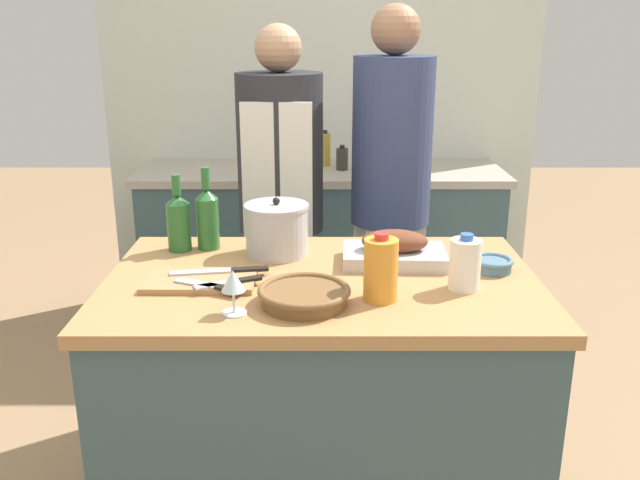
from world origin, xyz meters
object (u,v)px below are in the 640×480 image
object	(u,v)px
milk_jug	(463,264)
person_cook_aproned	(279,203)
wine_bottle_dark	(206,217)
knife_chef	(221,271)
condiment_bottle_extra	(340,159)
knife_bread	(229,282)
wine_glass_left	(231,283)
condiment_bottle_tall	(279,154)
knife_paring	(209,286)
juice_jug	(379,269)
person_cook_guest	(389,192)
stock_pot	(275,229)
wine_bottle_green	(177,221)
wicker_basket	(302,295)
condiment_bottle_short	(323,149)
mixing_bowl	(490,264)
roasting_pan	(393,251)
cutting_board	(199,281)

from	to	relation	value
milk_jug	person_cook_aproned	size ratio (longest dim) A/B	0.10
wine_bottle_dark	knife_chef	bearing A→B (deg)	-72.65
condiment_bottle_extra	person_cook_aproned	size ratio (longest dim) A/B	0.08
knife_bread	person_cook_aproned	bearing A→B (deg)	84.61
wine_glass_left	condiment_bottle_tall	distance (m)	1.93
knife_paring	juice_jug	bearing A→B (deg)	-5.99
knife_chef	condiment_bottle_extra	distance (m)	1.68
wine_glass_left	person_cook_guest	bearing A→B (deg)	65.17
stock_pot	wine_bottle_green	xyz separation A→B (m)	(-0.33, 0.04, 0.02)
milk_jug	knife_paring	size ratio (longest dim) A/B	0.80
wicker_basket	condiment_bottle_extra	bearing A→B (deg)	84.99
wine_bottle_dark	person_cook_aproned	distance (m)	0.64
wicker_basket	condiment_bottle_extra	world-z (taller)	condiment_bottle_extra
person_cook_aproned	person_cook_guest	xyz separation A→B (m)	(0.47, -0.01, 0.05)
condiment_bottle_short	person_cook_aproned	xyz separation A→B (m)	(-0.20, -0.86, -0.08)
condiment_bottle_tall	wine_glass_left	bearing A→B (deg)	-90.47
wine_bottle_green	juice_jug	bearing A→B (deg)	-33.99
condiment_bottle_tall	person_cook_aproned	xyz separation A→B (m)	(0.05, -0.78, -0.07)
wicker_basket	knife_chef	size ratio (longest dim) A/B	0.86
mixing_bowl	condiment_bottle_extra	bearing A→B (deg)	104.91
knife_bread	juice_jug	bearing A→B (deg)	-10.45
roasting_pan	cutting_board	bearing A→B (deg)	-163.18
mixing_bowl	wicker_basket	bearing A→B (deg)	-155.59
wicker_basket	person_cook_guest	xyz separation A→B (m)	(0.34, 1.08, 0.02)
wicker_basket	knife_chef	xyz separation A→B (m)	(-0.25, 0.21, -0.01)
cutting_board	juice_jug	bearing A→B (deg)	-13.10
condiment_bottle_extra	wicker_basket	bearing A→B (deg)	-95.01
knife_bread	condiment_bottle_tall	xyz separation A→B (m)	(0.05, 1.76, 0.05)
wine_glass_left	condiment_bottle_tall	world-z (taller)	condiment_bottle_tall
wicker_basket	cutting_board	world-z (taller)	wicker_basket
wine_bottle_dark	condiment_bottle_extra	bearing A→B (deg)	69.70
condiment_bottle_extra	person_cook_aproned	bearing A→B (deg)	-110.80
knife_paring	condiment_bottle_extra	size ratio (longest dim) A/B	1.58
wicker_basket	cutting_board	size ratio (longest dim) A/B	0.79
stock_pot	milk_jug	bearing A→B (deg)	-29.09
milk_jug	wine_bottle_green	xyz separation A→B (m)	(-0.89, 0.35, 0.03)
knife_bread	person_cook_guest	bearing A→B (deg)	59.95
roasting_pan	juice_jug	xyz separation A→B (m)	(-0.07, -0.30, 0.05)
wine_glass_left	knife_paring	xyz separation A→B (m)	(-0.08, 0.15, -0.07)
cutting_board	condiment_bottle_tall	xyz separation A→B (m)	(0.14, 1.71, 0.06)
wine_bottle_green	knife_chef	distance (m)	0.33
mixing_bowl	wine_glass_left	bearing A→B (deg)	-156.94
wine_bottle_green	person_cook_guest	distance (m)	0.99
wicker_basket	knife_paring	size ratio (longest dim) A/B	1.22
wicker_basket	condiment_bottle_extra	size ratio (longest dim) A/B	1.93
wicker_basket	knife_chef	world-z (taller)	wicker_basket
milk_jug	roasting_pan	bearing A→B (deg)	128.99
mixing_bowl	knife_bread	size ratio (longest dim) A/B	0.67
wine_bottle_dark	wine_glass_left	world-z (taller)	wine_bottle_dark
mixing_bowl	knife_chef	xyz separation A→B (m)	(-0.83, -0.06, -0.00)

